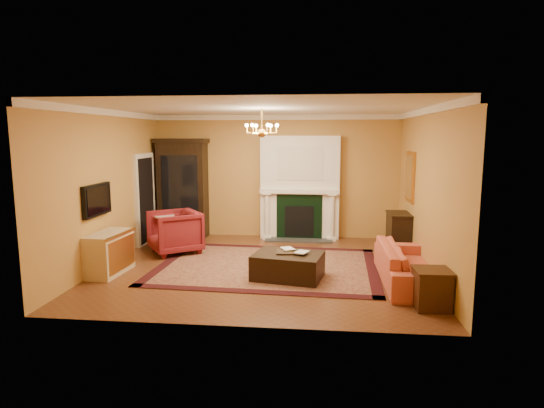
# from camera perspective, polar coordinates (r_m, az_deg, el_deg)

# --- Properties ---
(floor) EXTENTS (6.00, 5.50, 0.02)m
(floor) POSITION_cam_1_polar(r_m,az_deg,el_deg) (8.82, -1.23, -7.99)
(floor) COLOR brown
(floor) RESTS_ON ground
(ceiling) EXTENTS (6.00, 5.50, 0.02)m
(ceiling) POSITION_cam_1_polar(r_m,az_deg,el_deg) (8.47, -1.30, 12.00)
(ceiling) COLOR silver
(ceiling) RESTS_ON wall_back
(wall_back) EXTENTS (6.00, 0.02, 3.00)m
(wall_back) POSITION_cam_1_polar(r_m,az_deg,el_deg) (11.24, 0.50, 3.46)
(wall_back) COLOR #B48340
(wall_back) RESTS_ON floor
(wall_front) EXTENTS (6.00, 0.02, 3.00)m
(wall_front) POSITION_cam_1_polar(r_m,az_deg,el_deg) (5.81, -4.67, -1.43)
(wall_front) COLOR #B48340
(wall_front) RESTS_ON floor
(wall_left) EXTENTS (0.02, 5.50, 3.00)m
(wall_left) POSITION_cam_1_polar(r_m,az_deg,el_deg) (9.38, -19.85, 1.92)
(wall_left) COLOR #B48340
(wall_left) RESTS_ON floor
(wall_right) EXTENTS (0.02, 5.50, 3.00)m
(wall_right) POSITION_cam_1_polar(r_m,az_deg,el_deg) (8.67, 18.89, 1.46)
(wall_right) COLOR #B48340
(wall_right) RESTS_ON floor
(fireplace) EXTENTS (1.90, 0.70, 2.50)m
(fireplace) POSITION_cam_1_polar(r_m,az_deg,el_deg) (11.05, 3.50, 1.76)
(fireplace) COLOR white
(fireplace) RESTS_ON wall_back
(crown_molding) EXTENTS (6.00, 5.50, 0.12)m
(crown_molding) POSITION_cam_1_polar(r_m,az_deg,el_deg) (9.41, -0.55, 11.23)
(crown_molding) COLOR white
(crown_molding) RESTS_ON ceiling
(doorway) EXTENTS (0.08, 1.05, 2.10)m
(doorway) POSITION_cam_1_polar(r_m,az_deg,el_deg) (10.95, -15.63, 0.61)
(doorway) COLOR silver
(doorway) RESTS_ON wall_left
(tv_panel) EXTENTS (0.09, 0.95, 0.58)m
(tv_panel) POSITION_cam_1_polar(r_m,az_deg,el_deg) (8.83, -21.10, 0.49)
(tv_panel) COLOR black
(tv_panel) RESTS_ON wall_left
(gilt_mirror) EXTENTS (0.06, 0.76, 1.05)m
(gilt_mirror) POSITION_cam_1_polar(r_m,az_deg,el_deg) (10.01, 16.92, 3.31)
(gilt_mirror) COLOR #C48632
(gilt_mirror) RESTS_ON wall_right
(chandelier) EXTENTS (0.63, 0.55, 0.53)m
(chandelier) POSITION_cam_1_polar(r_m,az_deg,el_deg) (8.45, -1.29, 9.28)
(chandelier) COLOR gold
(chandelier) RESTS_ON ceiling
(oriental_rug) EXTENTS (4.32, 3.32, 0.02)m
(oriental_rug) POSITION_cam_1_polar(r_m,az_deg,el_deg) (8.86, -0.61, -7.79)
(oriental_rug) COLOR #480F18
(oriental_rug) RESTS_ON floor
(china_cabinet) EXTENTS (1.17, 0.54, 2.33)m
(china_cabinet) POSITION_cam_1_polar(r_m,az_deg,el_deg) (11.46, -11.10, 1.71)
(china_cabinet) COLOR black
(china_cabinet) RESTS_ON floor
(wingback_armchair) EXTENTS (1.31, 1.33, 1.01)m
(wingback_armchair) POSITION_cam_1_polar(r_m,az_deg,el_deg) (9.97, -12.12, -3.20)
(wingback_armchair) COLOR maroon
(wingback_armchair) RESTS_ON floor
(pedestal_table) EXTENTS (0.43, 0.43, 0.76)m
(pedestal_table) POSITION_cam_1_polar(r_m,az_deg,el_deg) (10.31, -13.29, -3.18)
(pedestal_table) COLOR black
(pedestal_table) RESTS_ON floor
(commode) EXTENTS (0.55, 1.05, 0.76)m
(commode) POSITION_cam_1_polar(r_m,az_deg,el_deg) (8.84, -19.76, -5.83)
(commode) COLOR beige
(commode) RESTS_ON floor
(coral_sofa) EXTENTS (0.65, 2.21, 0.86)m
(coral_sofa) POSITION_cam_1_polar(r_m,az_deg,el_deg) (8.15, 16.65, -6.54)
(coral_sofa) COLOR #C0443C
(coral_sofa) RESTS_ON floor
(end_table) EXTENTS (0.50, 0.50, 0.56)m
(end_table) POSITION_cam_1_polar(r_m,az_deg,el_deg) (7.13, 19.39, -10.14)
(end_table) COLOR #331F0E
(end_table) RESTS_ON floor
(console_table) EXTENTS (0.44, 0.76, 0.84)m
(console_table) POSITION_cam_1_polar(r_m,az_deg,el_deg) (10.13, 15.61, -3.62)
(console_table) COLOR black
(console_table) RESTS_ON floor
(leather_ottoman) EXTENTS (1.31, 1.06, 0.44)m
(leather_ottoman) POSITION_cam_1_polar(r_m,az_deg,el_deg) (8.09, 2.02, -7.74)
(leather_ottoman) COLOR black
(leather_ottoman) RESTS_ON oriental_rug
(ottoman_tray) EXTENTS (0.45, 0.36, 0.03)m
(ottoman_tray) POSITION_cam_1_polar(r_m,az_deg,el_deg) (8.07, 2.09, -6.06)
(ottoman_tray) COLOR black
(ottoman_tray) RESTS_ON leather_ottoman
(book_a) EXTENTS (0.19, 0.11, 0.27)m
(book_a) POSITION_cam_1_polar(r_m,az_deg,el_deg) (8.13, 1.35, -4.88)
(book_a) COLOR gray
(book_a) RESTS_ON ottoman_tray
(book_b) EXTENTS (0.19, 0.10, 0.27)m
(book_b) POSITION_cam_1_polar(r_m,az_deg,el_deg) (7.99, 3.12, -5.12)
(book_b) COLOR gray
(book_b) RESTS_ON ottoman_tray
(topiary_left) EXTENTS (0.17, 0.17, 0.46)m
(topiary_left) POSITION_cam_1_polar(r_m,az_deg,el_deg) (11.01, 0.83, 3.25)
(topiary_left) COLOR tan
(topiary_left) RESTS_ON fireplace
(topiary_right) EXTENTS (0.17, 0.17, 0.46)m
(topiary_right) POSITION_cam_1_polar(r_m,az_deg,el_deg) (10.96, 6.53, 3.18)
(topiary_right) COLOR tan
(topiary_right) RESTS_ON fireplace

